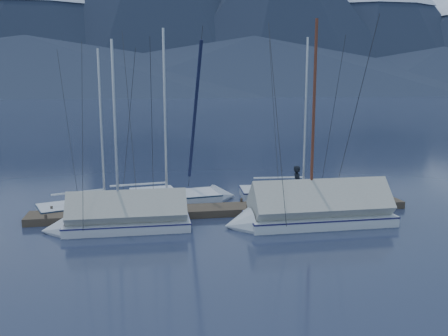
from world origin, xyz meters
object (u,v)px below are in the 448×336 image
(sailboat_open_right, at_px, (312,193))
(sailboat_covered_near, at_px, (307,214))
(sailboat_open_mid, at_px, (177,199))
(sailboat_covered_far, at_px, (116,220))
(person, at_px, (297,185))
(sailboat_open_left, at_px, (114,204))

(sailboat_open_right, xyz_separation_m, sailboat_covered_near, (-2.13, -5.11, 0.32))
(sailboat_open_mid, distance_m, sailboat_open_right, 7.50)
(sailboat_covered_far, height_order, person, sailboat_covered_far)
(sailboat_open_right, bearing_deg, sailboat_open_left, -176.80)
(sailboat_covered_near, bearing_deg, sailboat_open_mid, 137.41)
(sailboat_open_right, height_order, sailboat_covered_near, sailboat_covered_near)
(sailboat_open_right, height_order, person, sailboat_open_right)
(sailboat_covered_far, bearing_deg, sailboat_open_mid, 56.20)
(person, bearing_deg, sailboat_covered_near, 175.09)
(sailboat_open_left, bearing_deg, sailboat_open_right, 3.20)
(sailboat_open_mid, xyz_separation_m, person, (5.67, -2.64, 1.11))
(sailboat_open_left, xyz_separation_m, sailboat_covered_far, (0.30, -3.89, 0.27))
(sailboat_open_left, relative_size, person, 4.53)
(sailboat_covered_near, bearing_deg, person, 82.44)
(sailboat_open_mid, height_order, sailboat_covered_far, sailboat_open_mid)
(sailboat_open_right, relative_size, sailboat_covered_near, 0.96)
(sailboat_covered_far, bearing_deg, sailboat_open_left, 94.35)
(sailboat_open_left, bearing_deg, sailboat_covered_far, -85.65)
(sailboat_open_left, height_order, person, sailboat_open_left)
(sailboat_covered_near, bearing_deg, sailboat_open_right, 67.38)
(sailboat_open_left, distance_m, person, 9.20)
(sailboat_open_right, distance_m, person, 3.54)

